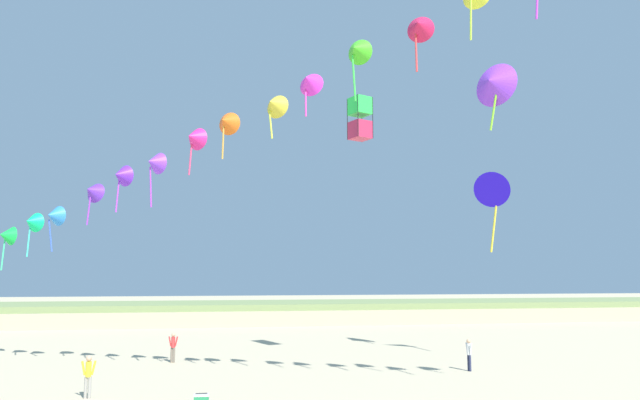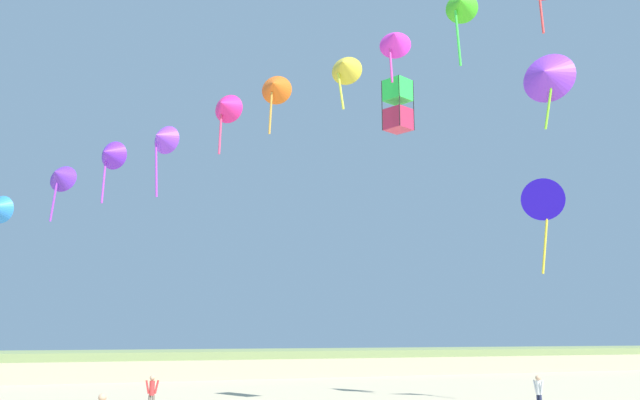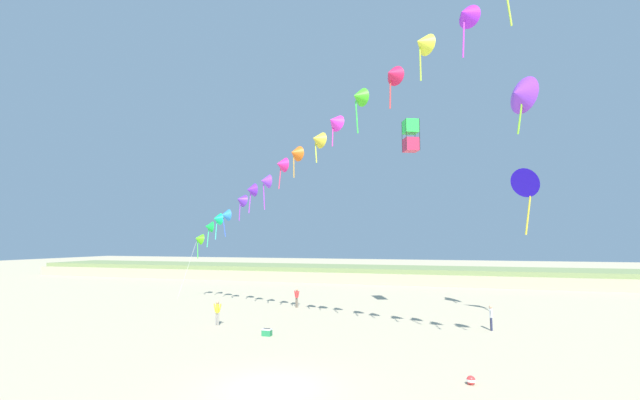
{
  "view_description": "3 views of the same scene",
  "coord_description": "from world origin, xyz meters",
  "px_view_note": "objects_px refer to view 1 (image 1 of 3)",
  "views": [
    {
      "loc": [
        -3.2,
        -14.57,
        5.02
      ],
      "look_at": [
        0.81,
        9.71,
        8.21
      ],
      "focal_mm": 32.0,
      "sensor_mm": 36.0,
      "label": 1
    },
    {
      "loc": [
        -9.95,
        -10.36,
        3.36
      ],
      "look_at": [
        -0.73,
        13.78,
        8.49
      ],
      "focal_mm": 38.0,
      "sensor_mm": 36.0,
      "label": 2
    },
    {
      "loc": [
        6.92,
        -16.39,
        5.86
      ],
      "look_at": [
        -0.91,
        9.67,
        8.45
      ],
      "focal_mm": 24.0,
      "sensor_mm": 36.0,
      "label": 3
    }
  ],
  "objects_px": {
    "large_kite_low_lead": "(493,189)",
    "large_kite_mid_trail": "(493,83)",
    "person_mid_center": "(469,352)",
    "large_kite_high_solo": "(360,118)",
    "person_near_right": "(173,345)",
    "beach_cooler": "(201,400)",
    "person_near_left": "(88,374)"
  },
  "relations": [
    {
      "from": "person_near_left",
      "to": "person_mid_center",
      "type": "relative_size",
      "value": 1.04
    },
    {
      "from": "person_near_left",
      "to": "person_near_right",
      "type": "height_order",
      "value": "person_near_left"
    },
    {
      "from": "large_kite_low_lead",
      "to": "beach_cooler",
      "type": "bearing_deg",
      "value": -153.44
    },
    {
      "from": "person_mid_center",
      "to": "large_kite_high_solo",
      "type": "xyz_separation_m",
      "value": [
        -5.12,
        2.49,
        13.01
      ]
    },
    {
      "from": "person_near_right",
      "to": "beach_cooler",
      "type": "height_order",
      "value": "person_near_right"
    },
    {
      "from": "large_kite_low_lead",
      "to": "large_kite_high_solo",
      "type": "height_order",
      "value": "large_kite_high_solo"
    },
    {
      "from": "person_near_left",
      "to": "large_kite_high_solo",
      "type": "distance_m",
      "value": 19.33
    },
    {
      "from": "person_mid_center",
      "to": "large_kite_mid_trail",
      "type": "distance_m",
      "value": 15.31
    },
    {
      "from": "person_near_right",
      "to": "beach_cooler",
      "type": "xyz_separation_m",
      "value": [
        2.05,
        -11.11,
        -0.75
      ]
    },
    {
      "from": "large_kite_high_solo",
      "to": "beach_cooler",
      "type": "height_order",
      "value": "large_kite_high_solo"
    },
    {
      "from": "large_kite_mid_trail",
      "to": "person_near_left",
      "type": "bearing_deg",
      "value": -167.02
    },
    {
      "from": "person_near_right",
      "to": "large_kite_mid_trail",
      "type": "distance_m",
      "value": 23.84
    },
    {
      "from": "large_kite_high_solo",
      "to": "beach_cooler",
      "type": "distance_m",
      "value": 18.01
    },
    {
      "from": "large_kite_high_solo",
      "to": "person_near_left",
      "type": "bearing_deg",
      "value": -154.43
    },
    {
      "from": "large_kite_low_lead",
      "to": "large_kite_mid_trail",
      "type": "distance_m",
      "value": 6.19
    },
    {
      "from": "large_kite_low_lead",
      "to": "large_kite_mid_trail",
      "type": "relative_size",
      "value": 1.18
    },
    {
      "from": "person_near_left",
      "to": "large_kite_mid_trail",
      "type": "height_order",
      "value": "large_kite_mid_trail"
    },
    {
      "from": "person_near_right",
      "to": "beach_cooler",
      "type": "relative_size",
      "value": 2.89
    },
    {
      "from": "large_kite_high_solo",
      "to": "large_kite_low_lead",
      "type": "bearing_deg",
      "value": 0.35
    },
    {
      "from": "person_near_right",
      "to": "person_mid_center",
      "type": "xyz_separation_m",
      "value": [
        15.5,
        -5.44,
        -0.02
      ]
    },
    {
      "from": "person_near_left",
      "to": "person_near_right",
      "type": "xyz_separation_m",
      "value": [
        2.56,
        9.14,
        -0.02
      ]
    },
    {
      "from": "person_near_right",
      "to": "person_mid_center",
      "type": "bearing_deg",
      "value": -19.35
    },
    {
      "from": "large_kite_high_solo",
      "to": "large_kite_mid_trail",
      "type": "bearing_deg",
      "value": -10.92
    },
    {
      "from": "beach_cooler",
      "to": "large_kite_high_solo",
      "type": "bearing_deg",
      "value": 44.42
    },
    {
      "from": "large_kite_mid_trail",
      "to": "large_kite_high_solo",
      "type": "height_order",
      "value": "large_kite_mid_trail"
    },
    {
      "from": "person_near_left",
      "to": "person_near_right",
      "type": "relative_size",
      "value": 1.02
    },
    {
      "from": "large_kite_low_lead",
      "to": "beach_cooler",
      "type": "distance_m",
      "value": 20.81
    },
    {
      "from": "person_near_right",
      "to": "person_mid_center",
      "type": "distance_m",
      "value": 16.42
    },
    {
      "from": "large_kite_low_lead",
      "to": "large_kite_mid_trail",
      "type": "xyz_separation_m",
      "value": [
        -0.51,
        -1.51,
        5.98
      ]
    },
    {
      "from": "person_near_right",
      "to": "large_kite_low_lead",
      "type": "distance_m",
      "value": 20.78
    },
    {
      "from": "person_near_right",
      "to": "large_kite_mid_trail",
      "type": "bearing_deg",
      "value": -13.81
    },
    {
      "from": "person_near_right",
      "to": "person_near_left",
      "type": "bearing_deg",
      "value": -105.64
    }
  ]
}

